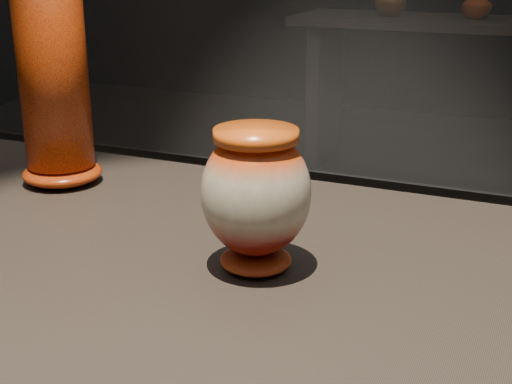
{
  "coord_description": "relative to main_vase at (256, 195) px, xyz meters",
  "views": [
    {
      "loc": [
        0.33,
        -0.72,
        1.29
      ],
      "look_at": [
        0.01,
        0.03,
        1.0
      ],
      "focal_mm": 50.0,
      "sensor_mm": 36.0,
      "label": 1
    }
  ],
  "objects": [
    {
      "name": "back_vase_mid",
      "position": [
        -0.16,
        3.41,
        -0.02
      ],
      "size": [
        0.2,
        0.2,
        0.16
      ],
      "primitive_type": "imported",
      "rotation": [
        0.0,
        0.0,
        0.29
      ],
      "color": "maroon",
      "rests_on": "back_shelf"
    },
    {
      "name": "back_shelf",
      "position": [
        -0.15,
        3.4,
        -0.36
      ],
      "size": [
        2.0,
        0.6,
        0.9
      ],
      "color": "black",
      "rests_on": "ground"
    },
    {
      "name": "tall_vase",
      "position": [
        -0.44,
        0.18,
        0.11
      ],
      "size": [
        0.15,
        0.15,
        0.43
      ],
      "rotation": [
        0.0,
        0.0,
        -0.08
      ],
      "color": "#D54C0E",
      "rests_on": "display_plinth"
    },
    {
      "name": "main_vase",
      "position": [
        0.0,
        0.0,
        0.0
      ],
      "size": [
        0.14,
        0.14,
        0.18
      ],
      "rotation": [
        0.0,
        0.0,
        -0.02
      ],
      "color": "maroon",
      "rests_on": "display_plinth"
    },
    {
      "name": "back_vase_left",
      "position": [
        -0.62,
        3.35,
        -0.01
      ],
      "size": [
        0.22,
        0.22,
        0.18
      ],
      "primitive_type": "imported",
      "rotation": [
        0.0,
        0.0,
        5.0
      ],
      "color": "brown",
      "rests_on": "back_shelf"
    }
  ]
}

